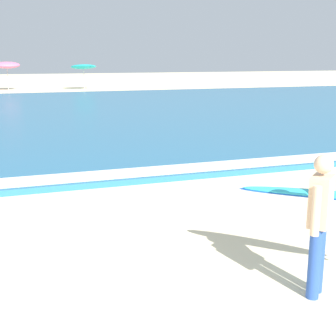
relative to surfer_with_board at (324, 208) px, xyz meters
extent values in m
plane|color=beige|center=(-3.40, 0.13, -1.03)|extent=(160.00, 160.00, 0.00)
cube|color=teal|center=(-3.40, 19.43, -0.96)|extent=(120.00, 28.00, 0.14)
cube|color=white|center=(-3.40, 6.03, -0.88)|extent=(120.00, 0.89, 0.01)
cylinder|color=#284CA3|center=(-0.25, -0.21, -0.59)|extent=(0.15, 0.15, 0.88)
cylinder|color=#284CA3|center=(-0.10, -0.09, -0.59)|extent=(0.15, 0.15, 0.88)
cube|color=beige|center=(-0.18, -0.15, 0.15)|extent=(0.40, 0.39, 0.60)
sphere|color=beige|center=(-0.18, -0.15, 0.59)|extent=(0.22, 0.22, 0.22)
cylinder|color=beige|center=(-0.35, -0.30, 0.10)|extent=(0.10, 0.10, 0.58)
cylinder|color=beige|center=(0.01, 0.04, 0.17)|extent=(0.30, 0.28, 0.51)
ellipsoid|color=#33BCD6|center=(0.21, 0.18, 0.10)|extent=(1.72, 1.91, 0.22)
ellipsoid|color=blue|center=(0.21, 0.18, 0.08)|extent=(1.80, 2.00, 0.18)
cylinder|color=beige|center=(-2.92, 38.82, 0.00)|extent=(0.05, 0.05, 2.06)
ellipsoid|color=pink|center=(-2.92, 38.82, 1.11)|extent=(2.16, 2.20, 0.68)
cylinder|color=beige|center=(3.43, 37.92, -0.07)|extent=(0.05, 0.05, 1.92)
ellipsoid|color=#19ADB2|center=(3.43, 37.92, 0.95)|extent=(2.21, 2.23, 0.58)
camera|label=1|loc=(-3.58, -4.52, 1.78)|focal=50.76mm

